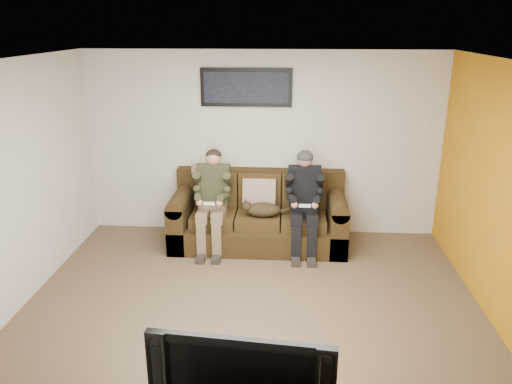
# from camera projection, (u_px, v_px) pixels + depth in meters

# --- Properties ---
(floor) EXTENTS (5.00, 5.00, 0.00)m
(floor) POSITION_uv_depth(u_px,v_px,m) (251.00, 312.00, 5.33)
(floor) COLOR brown
(floor) RESTS_ON ground
(ceiling) EXTENTS (5.00, 5.00, 0.00)m
(ceiling) POSITION_uv_depth(u_px,v_px,m) (250.00, 62.00, 4.49)
(ceiling) COLOR silver
(ceiling) RESTS_ON ground
(wall_back) EXTENTS (5.00, 0.00, 5.00)m
(wall_back) POSITION_uv_depth(u_px,v_px,m) (263.00, 145.00, 7.04)
(wall_back) COLOR beige
(wall_back) RESTS_ON ground
(wall_front) EXTENTS (5.00, 0.00, 5.00)m
(wall_front) POSITION_uv_depth(u_px,v_px,m) (221.00, 332.00, 2.79)
(wall_front) COLOR beige
(wall_front) RESTS_ON ground
(wall_left) EXTENTS (0.00, 4.50, 4.50)m
(wall_left) POSITION_uv_depth(u_px,v_px,m) (6.00, 192.00, 5.07)
(wall_left) COLOR beige
(wall_left) RESTS_ON ground
(wall_right) EXTENTS (0.00, 4.50, 4.50)m
(wall_right) POSITION_uv_depth(u_px,v_px,m) (511.00, 203.00, 4.76)
(wall_right) COLOR beige
(wall_right) RESTS_ON ground
(accent_wall_right) EXTENTS (0.00, 4.50, 4.50)m
(accent_wall_right) POSITION_uv_depth(u_px,v_px,m) (510.00, 203.00, 4.76)
(accent_wall_right) COLOR #C07B13
(accent_wall_right) RESTS_ON ground
(sofa) EXTENTS (2.37, 1.02, 0.97)m
(sofa) POSITION_uv_depth(u_px,v_px,m) (259.00, 217.00, 6.95)
(sofa) COLOR #2F210E
(sofa) RESTS_ON ground
(throw_pillow) EXTENTS (0.45, 0.22, 0.45)m
(throw_pillow) POSITION_uv_depth(u_px,v_px,m) (259.00, 194.00, 6.89)
(throw_pillow) COLOR tan
(throw_pillow) RESTS_ON sofa
(throw_blanket) EXTENTS (0.48, 0.24, 0.09)m
(throw_blanket) POSITION_uv_depth(u_px,v_px,m) (210.00, 169.00, 7.08)
(throw_blanket) COLOR tan
(throw_blanket) RESTS_ON sofa
(person_left) EXTENTS (0.51, 0.87, 1.33)m
(person_left) POSITION_uv_depth(u_px,v_px,m) (213.00, 194.00, 6.67)
(person_left) COLOR brown
(person_left) RESTS_ON sofa
(person_right) EXTENTS (0.51, 0.86, 1.34)m
(person_right) POSITION_uv_depth(u_px,v_px,m) (304.00, 196.00, 6.60)
(person_right) COLOR black
(person_right) RESTS_ON sofa
(cat) EXTENTS (0.66, 0.26, 0.24)m
(cat) POSITION_uv_depth(u_px,v_px,m) (262.00, 209.00, 6.65)
(cat) COLOR #3E2F18
(cat) RESTS_ON sofa
(framed_poster) EXTENTS (1.25, 0.05, 0.52)m
(framed_poster) POSITION_uv_depth(u_px,v_px,m) (246.00, 87.00, 6.76)
(framed_poster) COLOR black
(framed_poster) RESTS_ON wall_back
(television) EXTENTS (1.20, 0.27, 0.68)m
(television) POSITION_uv_depth(u_px,v_px,m) (243.00, 373.00, 3.23)
(television) COLOR black
(television) RESTS_ON tv_stand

